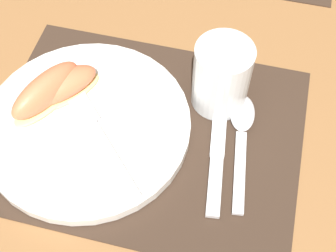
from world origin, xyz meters
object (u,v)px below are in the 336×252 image
knife (218,147)px  spoon (242,128)px  fork (94,128)px  citrus_wedge_0 (59,88)px  juice_glass (221,79)px  plate (87,125)px  citrus_wedge_1 (46,92)px

knife → spoon: bearing=53.7°
fork → citrus_wedge_0: 0.08m
knife → spoon: (0.03, 0.04, 0.00)m
juice_glass → spoon: 0.07m
plate → citrus_wedge_0: bearing=144.0°
juice_glass → citrus_wedge_1: (-0.22, -0.07, -0.01)m
fork → juice_glass: bearing=33.8°
citrus_wedge_1 → juice_glass: bearing=17.3°
knife → citrus_wedge_0: citrus_wedge_0 is taller
knife → citrus_wedge_0: (-0.22, 0.02, 0.03)m
fork → citrus_wedge_0: bearing=145.7°
plate → fork: fork is taller
citrus_wedge_0 → plate: bearing=-36.0°
fork → citrus_wedge_1: bearing=158.8°
citrus_wedge_0 → citrus_wedge_1: bearing=-132.3°
juice_glass → citrus_wedge_0: size_ratio=0.87×
plate → juice_glass: 0.19m
juice_glass → knife: juice_glass is taller
knife → juice_glass: bearing=99.9°
plate → fork: 0.02m
plate → spoon: bearing=13.2°
juice_glass → citrus_wedge_1: bearing=-162.7°
citrus_wedge_1 → citrus_wedge_0: bearing=47.7°
spoon → citrus_wedge_1: citrus_wedge_1 is taller
knife → fork: (-0.16, -0.02, 0.02)m
fork → citrus_wedge_0: (-0.06, 0.04, 0.01)m
knife → spoon: spoon is taller
plate → juice_glass: size_ratio=2.76×
spoon → citrus_wedge_1: 0.26m
juice_glass → citrus_wedge_0: juice_glass is taller
plate → spoon: size_ratio=1.55×
juice_glass → spoon: (0.04, -0.04, -0.04)m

